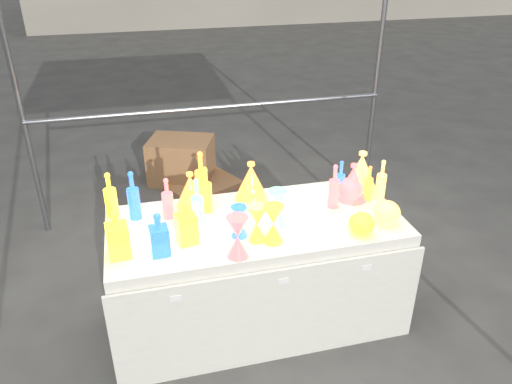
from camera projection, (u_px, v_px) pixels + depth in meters
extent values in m
plane|color=#5C5A55|center=(256.00, 314.00, 3.41)|extent=(80.00, 80.00, 0.00)
cylinder|color=gray|center=(18.00, 97.00, 3.81)|extent=(0.04, 0.04, 2.40)
cylinder|color=gray|center=(377.00, 72.00, 4.46)|extent=(0.04, 0.04, 2.40)
cylinder|color=gray|center=(213.00, 108.00, 4.20)|extent=(3.00, 0.04, 0.04)
cube|color=white|center=(256.00, 270.00, 3.24)|extent=(1.80, 0.80, 0.75)
cube|color=white|center=(273.00, 317.00, 2.90)|extent=(1.84, 0.02, 0.68)
cube|color=white|center=(175.00, 299.00, 2.65)|extent=(0.06, 0.00, 0.03)
cube|color=white|center=(284.00, 281.00, 2.78)|extent=(0.06, 0.00, 0.03)
cube|color=white|center=(366.00, 268.00, 2.88)|extent=(0.06, 0.00, 0.03)
cube|color=#A8754C|center=(181.00, 160.00, 5.13)|extent=(0.75, 0.65, 0.45)
cube|color=#A8754C|center=(204.00, 186.00, 5.06)|extent=(0.82, 0.73, 0.06)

